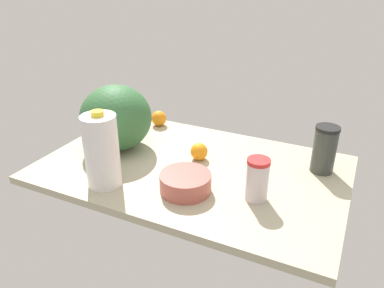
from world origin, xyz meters
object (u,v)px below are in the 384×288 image
mixing_bowl (185,183)px  tumbler_cup (257,180)px  milk_jug (102,151)px  orange_near_front (199,152)px  shaker_bottle (324,149)px  orange_beside_bowl (159,118)px  watermelon (116,118)px

mixing_bowl → tumbler_cup: bearing=13.8°
milk_jug → tumbler_cup: (53.34, 14.62, -5.86)cm
milk_jug → tumbler_cup: milk_jug is taller
mixing_bowl → tumbler_cup: (24.33, 5.99, 4.41)cm
tumbler_cup → orange_near_front: 35.06cm
shaker_bottle → orange_beside_bowl: (-80.88, 12.09, -5.73)cm
orange_beside_bowl → orange_near_front: bearing=-35.8°
tumbler_cup → orange_near_front: tumbler_cup is taller
watermelon → orange_near_front: (37.20, 5.23, -10.51)cm
mixing_bowl → orange_beside_bowl: 62.00cm
watermelon → orange_beside_bowl: size_ratio=4.05×
watermelon → shaker_bottle: watermelon is taller
watermelon → mixing_bowl: (42.68, -18.72, -10.71)cm
shaker_bottle → orange_beside_bowl: bearing=171.5°
mixing_bowl → orange_beside_bowl: orange_beside_bowl is taller
tumbler_cup → watermelon: bearing=169.2°
shaker_bottle → tumbler_cup: 34.85cm
mixing_bowl → orange_beside_bowl: size_ratio=2.45×
mixing_bowl → milk_jug: milk_jug is taller
tumbler_cup → orange_beside_bowl: bearing=146.4°
milk_jug → orange_beside_bowl: (-10.04, 56.79, -9.89)cm
mixing_bowl → shaker_bottle: bearing=40.8°
mixing_bowl → orange_beside_bowl: (-39.04, 48.16, 0.39)cm
milk_jug → orange_near_front: milk_jug is taller
watermelon → milk_jug: 30.58cm
watermelon → orange_beside_bowl: watermelon is taller
shaker_bottle → orange_near_front: bearing=-165.6°
mixing_bowl → tumbler_cup: 25.44cm
orange_beside_bowl → tumbler_cup: bearing=-33.6°
mixing_bowl → watermelon: bearing=156.3°
milk_jug → orange_near_front: (23.53, 32.58, -10.08)cm
mixing_bowl → shaker_bottle: 55.58cm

